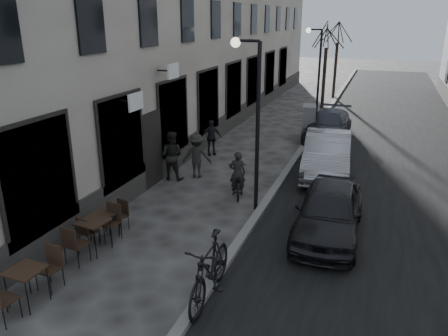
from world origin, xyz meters
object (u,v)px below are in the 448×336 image
Objects in this scene: car_near at (329,211)px; moped at (210,269)px; bistro_set_c at (104,223)px; pedestrian_far at (211,137)px; pedestrian_near at (171,155)px; bistro_set_b at (94,233)px; streetlamp_far at (316,66)px; tree_far at (338,31)px; bistro_set_a at (27,283)px; streetlamp_near at (252,107)px; bicycle at (237,181)px; car_far at (328,125)px; pedestrian_mid at (197,156)px; car_mid at (327,154)px; utility_cabinet at (309,122)px; tree_near at (327,34)px.

moped is at bearing -118.51° from car_near.
pedestrian_far is (-0.10, 7.98, 0.32)m from bistro_set_c.
bistro_set_b is at bearing 90.75° from pedestrian_near.
bistro_set_b is 5.39m from pedestrian_near.
tree_far is at bearing 89.54° from streetlamp_far.
bistro_set_a is at bearing -159.15° from moped.
bistro_set_a is (-2.91, -6.14, -2.66)m from streetlamp_near.
tree_far reaches higher than pedestrian_near.
streetlamp_near is 2.93× the size of bicycle.
tree_far is 3.16× the size of pedestrian_near.
streetlamp_near is 9.57m from car_far.
streetlamp_near is 5.33m from moped.
pedestrian_mid is at bearing -116.14° from car_far.
pedestrian_near is at bearing 96.97° from bistro_set_a.
streetlamp_near reaches higher than bicycle.
car_mid is at bearing 68.36° from bistro_set_a.
moped is (0.52, -16.70, -2.46)m from streetlamp_far.
utility_cabinet is at bearing 81.05° from bistro_set_b.
tree_far is at bearing 81.45° from utility_cabinet.
streetlamp_near is 6.23m from pedestrian_far.
pedestrian_near is at bearing -31.34° from bicycle.
bistro_set_c is 4.75m from bicycle.
pedestrian_mid is 2.82m from pedestrian_far.
bistro_set_c is 0.93× the size of utility_cabinet.
car_mid is at bearing 64.36° from bistro_set_b.
pedestrian_mid is at bearing 92.55° from bistro_set_b.
pedestrian_far is at bearing 133.66° from car_near.
streetlamp_far is 10.60m from pedestrian_mid.
bistro_set_b reaches higher than bistro_set_a.
car_near is at bearing -87.08° from car_mid.
streetlamp_near is at bearing -90.00° from streetlamp_far.
tree_near is 20.10m from moped.
pedestrian_mid is 0.39× the size of car_near.
bistro_set_c is at bearing -115.08° from utility_cabinet.
car_far is at bearing 9.55° from utility_cabinet.
streetlamp_far is at bearing 84.73° from bistro_set_b.
streetlamp_near is 2.82× the size of pedestrian_near.
streetlamp_far is 3.36× the size of bistro_set_c.
tree_near is at bearing 102.73° from car_far.
streetlamp_far is at bearing 90.00° from streetlamp_near.
pedestrian_mid is at bearing -113.61° from pedestrian_far.
pedestrian_near is 6.39m from car_near.
streetlamp_near is at bearing -95.23° from car_far.
pedestrian_mid is 4.86m from car_mid.
pedestrian_near reaches higher than pedestrian_mid.
bistro_set_c is 13.07m from car_far.
bistro_set_b is at bearing -122.74° from pedestrian_far.
bistro_set_b is 1.05× the size of utility_cabinet.
bistro_set_a is at bearing -96.27° from tree_far.
pedestrian_far is (-0.26, 8.64, 0.25)m from bistro_set_b.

